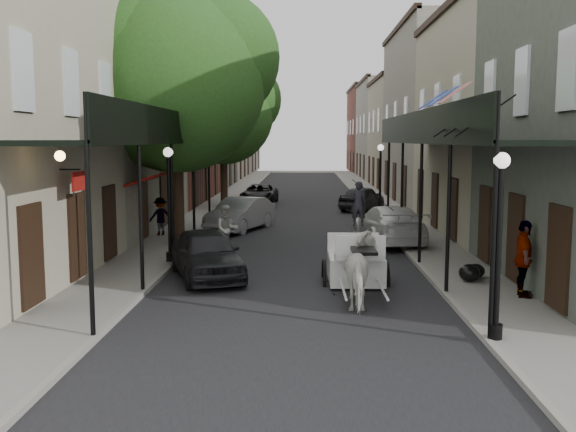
# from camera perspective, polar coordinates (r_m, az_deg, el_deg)

# --- Properties ---
(ground) EXTENTS (140.00, 140.00, 0.00)m
(ground) POSITION_cam_1_polar(r_m,az_deg,el_deg) (15.09, 0.36, -8.85)
(ground) COLOR gray
(ground) RESTS_ON ground
(road) EXTENTS (8.00, 90.00, 0.01)m
(road) POSITION_cam_1_polar(r_m,az_deg,el_deg) (34.76, 1.03, 0.09)
(road) COLOR black
(road) RESTS_ON ground
(sidewalk_left) EXTENTS (2.20, 90.00, 0.12)m
(sidewalk_left) POSITION_cam_1_polar(r_m,az_deg,el_deg) (35.16, -7.15, 0.20)
(sidewalk_left) COLOR gray
(sidewalk_left) RESTS_ON ground
(sidewalk_right) EXTENTS (2.20, 90.00, 0.12)m
(sidewalk_right) POSITION_cam_1_polar(r_m,az_deg,el_deg) (35.07, 9.23, 0.15)
(sidewalk_right) COLOR gray
(sidewalk_right) RESTS_ON ground
(building_row_left) EXTENTS (5.00, 80.00, 10.50)m
(building_row_left) POSITION_cam_1_polar(r_m,az_deg,el_deg) (45.42, -9.87, 8.20)
(building_row_left) COLOR #A6A085
(building_row_left) RESTS_ON ground
(building_row_right) EXTENTS (5.00, 80.00, 10.50)m
(building_row_right) POSITION_cam_1_polar(r_m,az_deg,el_deg) (45.31, 12.21, 8.15)
(building_row_right) COLOR gray
(building_row_right) RESTS_ON ground
(gallery_left) EXTENTS (2.20, 18.05, 4.88)m
(gallery_left) POSITION_cam_1_polar(r_m,az_deg,el_deg) (22.10, -11.86, 6.62)
(gallery_left) COLOR black
(gallery_left) RESTS_ON sidewalk_left
(gallery_right) EXTENTS (2.20, 18.05, 4.88)m
(gallery_right) POSITION_cam_1_polar(r_m,az_deg,el_deg) (21.97, 13.42, 6.58)
(gallery_right) COLOR black
(gallery_right) RESTS_ON sidewalk_right
(tree_near) EXTENTS (7.31, 6.80, 9.63)m
(tree_near) POSITION_cam_1_polar(r_m,az_deg,el_deg) (25.22, -8.94, 12.23)
(tree_near) COLOR #382619
(tree_near) RESTS_ON sidewalk_left
(tree_far) EXTENTS (6.45, 6.00, 8.61)m
(tree_far) POSITION_cam_1_polar(r_m,az_deg,el_deg) (39.01, -5.23, 9.37)
(tree_far) COLOR #382619
(tree_far) RESTS_ON sidewalk_left
(lamppost_right_near) EXTENTS (0.32, 0.32, 3.71)m
(lamppost_right_near) POSITION_cam_1_polar(r_m,az_deg,el_deg) (13.24, 18.22, -2.32)
(lamppost_right_near) COLOR black
(lamppost_right_near) RESTS_ON sidewalk_right
(lamppost_left) EXTENTS (0.32, 0.32, 3.71)m
(lamppost_left) POSITION_cam_1_polar(r_m,az_deg,el_deg) (21.09, -10.51, 1.19)
(lamppost_left) COLOR black
(lamppost_left) RESTS_ON sidewalk_left
(lamppost_right_far) EXTENTS (0.32, 0.32, 3.71)m
(lamppost_right_far) POSITION_cam_1_polar(r_m,az_deg,el_deg) (32.81, 8.20, 3.21)
(lamppost_right_far) COLOR black
(lamppost_right_far) RESTS_ON sidewalk_right
(horse) EXTENTS (0.98, 2.12, 1.78)m
(horse) POSITION_cam_1_polar(r_m,az_deg,el_deg) (15.89, 6.77, -4.78)
(horse) COLOR silver
(horse) RESTS_ON ground
(carriage) EXTENTS (1.88, 2.64, 2.98)m
(carriage) POSITION_cam_1_polar(r_m,az_deg,el_deg) (18.56, 5.94, -2.26)
(carriage) COLOR black
(carriage) RESTS_ON ground
(pedestrian_walking) EXTENTS (1.06, 0.96, 1.77)m
(pedestrian_walking) POSITION_cam_1_polar(r_m,az_deg,el_deg) (22.91, -5.48, -1.21)
(pedestrian_walking) COLOR #A4A39B
(pedestrian_walking) RESTS_ON ground
(pedestrian_sidewalk_left) EXTENTS (1.17, 1.02, 1.57)m
(pedestrian_sidewalk_left) POSITION_cam_1_polar(r_m,az_deg,el_deg) (27.11, -11.29, -0.03)
(pedestrian_sidewalk_left) COLOR gray
(pedestrian_sidewalk_left) RESTS_ON sidewalk_left
(pedestrian_sidewalk_right) EXTENTS (0.70, 1.22, 1.95)m
(pedestrian_sidewalk_right) POSITION_cam_1_polar(r_m,az_deg,el_deg) (17.18, 20.23, -3.59)
(pedestrian_sidewalk_right) COLOR gray
(pedestrian_sidewalk_right) RESTS_ON sidewalk_right
(car_left_near) EXTENTS (3.03, 4.60, 1.46)m
(car_left_near) POSITION_cam_1_polar(r_m,az_deg,el_deg) (19.04, -7.25, -3.36)
(car_left_near) COLOR black
(car_left_near) RESTS_ON ground
(car_left_mid) EXTENTS (3.00, 4.75, 1.48)m
(car_left_mid) POSITION_cam_1_polar(r_m,az_deg,el_deg) (28.86, -4.24, 0.16)
(car_left_mid) COLOR #949499
(car_left_mid) RESTS_ON ground
(car_left_far) EXTENTS (2.30, 4.64, 1.26)m
(car_left_far) POSITION_cam_1_polar(r_m,az_deg,el_deg) (40.73, -2.56, 1.96)
(car_left_far) COLOR black
(car_left_far) RESTS_ON ground
(car_right_near) EXTENTS (2.68, 5.40, 1.51)m
(car_right_near) POSITION_cam_1_polar(r_m,az_deg,el_deg) (25.51, 8.96, -0.75)
(car_right_near) COLOR silver
(car_right_near) RESTS_ON ground
(car_right_far) EXTENTS (3.25, 4.52, 1.43)m
(car_right_far) POSITION_cam_1_polar(r_m,az_deg,el_deg) (37.30, 6.61, 1.60)
(car_right_far) COLOR black
(car_right_far) RESTS_ON ground
(trash_bags) EXTENTS (0.85, 1.00, 0.50)m
(trash_bags) POSITION_cam_1_polar(r_m,az_deg,el_deg) (18.89, 16.03, -4.82)
(trash_bags) COLOR black
(trash_bags) RESTS_ON sidewalk_right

